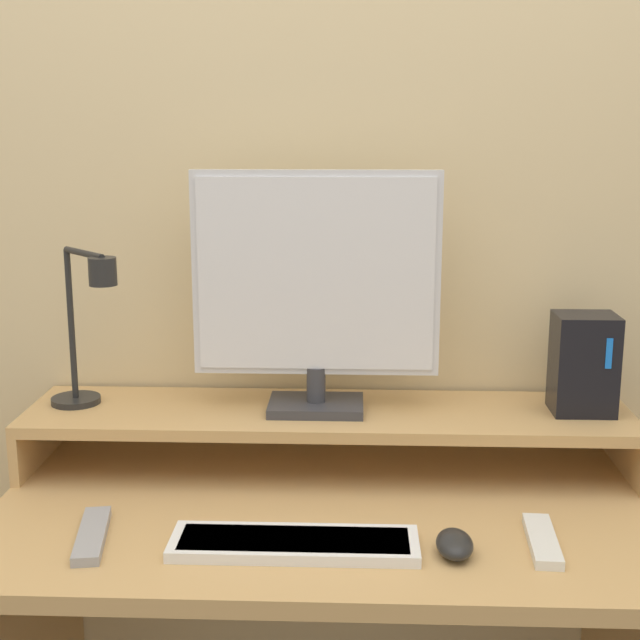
% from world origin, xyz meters
% --- Properties ---
extents(wall_back, '(6.00, 0.05, 2.50)m').
position_xyz_m(wall_back, '(0.00, 0.67, 1.25)').
color(wall_back, beige).
rests_on(wall_back, ground_plane).
extents(desk, '(1.15, 0.64, 0.76)m').
position_xyz_m(desk, '(0.00, 0.32, 0.53)').
color(desk, tan).
rests_on(desk, ground_plane).
extents(monitor_shelf, '(1.15, 0.26, 0.12)m').
position_xyz_m(monitor_shelf, '(0.00, 0.50, 0.86)').
color(monitor_shelf, tan).
rests_on(monitor_shelf, desk).
extents(monitor, '(0.46, 0.13, 0.45)m').
position_xyz_m(monitor, '(-0.02, 0.50, 1.12)').
color(monitor, '#38383D').
rests_on(monitor, monitor_shelf).
extents(desk_lamp, '(0.17, 0.17, 0.31)m').
position_xyz_m(desk_lamp, '(-0.45, 0.48, 1.04)').
color(desk_lamp, black).
rests_on(desk_lamp, monitor_shelf).
extents(router_dock, '(0.11, 0.10, 0.19)m').
position_xyz_m(router_dock, '(0.48, 0.51, 0.97)').
color(router_dock, black).
rests_on(router_dock, monitor_shelf).
extents(keyboard, '(0.39, 0.11, 0.02)m').
position_xyz_m(keyboard, '(-0.04, 0.16, 0.77)').
color(keyboard, white).
rests_on(keyboard, desk).
extents(mouse, '(0.06, 0.09, 0.03)m').
position_xyz_m(mouse, '(0.21, 0.15, 0.78)').
color(mouse, black).
rests_on(mouse, desk).
extents(remote_control, '(0.07, 0.19, 0.02)m').
position_xyz_m(remote_control, '(-0.37, 0.17, 0.77)').
color(remote_control, '#99999E').
rests_on(remote_control, desk).
extents(remote_secondary, '(0.05, 0.17, 0.02)m').
position_xyz_m(remote_secondary, '(0.35, 0.19, 0.77)').
color(remote_secondary, white).
rests_on(remote_secondary, desk).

